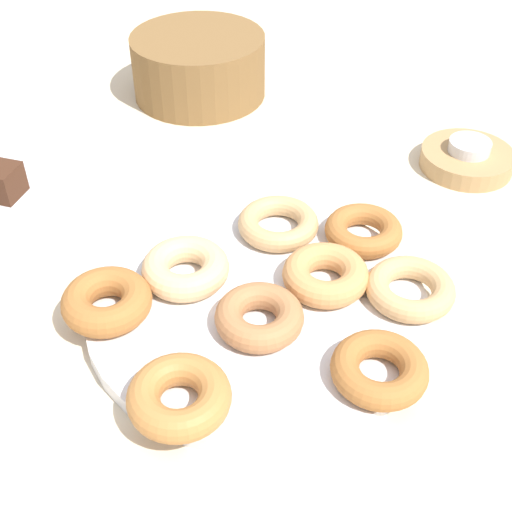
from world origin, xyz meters
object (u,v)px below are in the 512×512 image
Objects in this scene: donut_1 at (278,223)px; donut_0 at (186,268)px; basket at (199,66)px; donut_8 at (107,301)px; donut_plate at (257,305)px; donut_4 at (325,275)px; donut_7 at (363,231)px; candle_holder at (467,159)px; donut_6 at (262,317)px; donut_2 at (179,397)px; donut_3 at (410,289)px; tealight at (470,146)px; donut_5 at (379,369)px.

donut_0 is at bearing -143.60° from donut_1.
donut_8 is at bearing -99.36° from basket.
donut_plate is 3.90× the size of donut_8.
donut_plate is 3.81× the size of donut_1.
basket reaches higher than donut_4.
donut_7 is (0.05, 0.07, -0.00)m from donut_4.
donut_7 is 0.97× the size of donut_8.
basket reaches higher than candle_holder.
candle_holder is at bearing 46.04° from donut_6.
donut_plate is 1.72× the size of basket.
donut_2 reaches higher than donut_plate.
candle_holder is at bearing 31.71° from donut_8.
donut_3 is at bearing -9.70° from donut_0.
donut_4 is 0.22m from donut_8.
donut_0 and donut_2 have the same top height.
donut_plate is at bearing -24.68° from donut_0.
donut_4 is 1.64× the size of tealight.
basket is (-0.07, 0.51, 0.01)m from donut_6.
tealight is at bearing -32.25° from basket.
donut_0 reaches higher than donut_3.
donut_plate is at bearing -104.77° from donut_1.
donut_2 is at bearing -57.64° from donut_8.
donut_2 is at bearing -132.90° from tealight.
donut_7 reaches higher than tealight.
donut_plate is at bearing 61.15° from donut_2.
tealight is at bearing 41.66° from donut_plate.
donut_8 is (-0.21, -0.03, 0.00)m from donut_4.
donut_6 is 1.00× the size of donut_7.
donut_plate is 0.11m from donut_1.
donut_0 is 1.00× the size of donut_1.
candle_holder is (0.13, 0.26, -0.02)m from donut_3.
donut_plate is 3.84× the size of donut_2.
donut_6 is at bearing 50.73° from donut_2.
donut_2 is 0.45× the size of basket.
donut_0 is at bearing 90.01° from donut_2.
donut_2 is 1.05× the size of donut_6.
donut_8 is at bearing -172.25° from donut_4.
tealight is at bearing 47.75° from donut_4.
donut_0 is 0.44m from basket.
donut_0 is 1.06× the size of donut_7.
donut_8 is (-0.15, -0.01, 0.02)m from donut_plate.
donut_5 is 1.61× the size of tealight.
basket is at bearing 114.36° from donut_3.
donut_0 is at bearing -90.78° from basket.
donut_3 is 0.11m from donut_5.
donut_3 is at bearing -1.95° from donut_plate.
donut_4 is (0.14, 0.15, -0.00)m from donut_2.
basket is at bearing 106.08° from donut_5.
donut_2 is 1.01× the size of donut_3.
donut_8 is at bearing -145.56° from donut_1.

